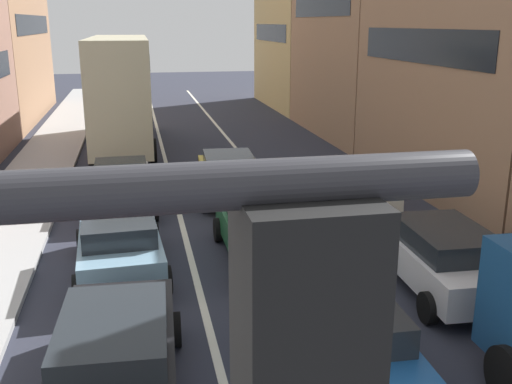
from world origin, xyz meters
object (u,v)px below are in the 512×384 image
object	(u,v)px
sedan_left_lane_fourth	(122,185)
sedan_left_lane_third	(119,241)
wagon_right_lane_far	(349,189)
wagon_left_lane_second	(116,355)
sedan_right_lane_behind_truck	(441,255)
hatchback_centre_lane_third	(263,229)
bus_mid_queue_primary	(121,88)
sedan_centre_lane_second	(337,332)
coupe_centre_lane_fourth	(229,175)

from	to	relation	value
sedan_left_lane_fourth	sedan_left_lane_third	bearing A→B (deg)	179.35
wagon_right_lane_far	wagon_left_lane_second	bearing A→B (deg)	143.19
wagon_left_lane_second	sedan_left_lane_third	xyz separation A→B (m)	(-0.02, 5.04, 0.00)
sedan_left_lane_third	wagon_right_lane_far	xyz separation A→B (m)	(6.81, 3.18, 0.00)
wagon_left_lane_second	sedan_right_lane_behind_truck	world-z (taller)	same
hatchback_centre_lane_third	bus_mid_queue_primary	distance (m)	15.18
bus_mid_queue_primary	sedan_centre_lane_second	bearing A→B (deg)	-169.11
hatchback_centre_lane_third	sedan_centre_lane_second	bearing A→B (deg)	-178.29
wagon_right_lane_far	coupe_centre_lane_fourth	bearing A→B (deg)	56.01
wagon_left_lane_second	bus_mid_queue_primary	world-z (taller)	bus_mid_queue_primary
wagon_left_lane_second	sedan_left_lane_third	distance (m)	5.04
wagon_left_lane_second	coupe_centre_lane_fourth	xyz separation A→B (m)	(3.47, 10.69, 0.00)
coupe_centre_lane_fourth	sedan_left_lane_third	bearing A→B (deg)	151.36
sedan_centre_lane_second	coupe_centre_lane_fourth	xyz separation A→B (m)	(-0.09, 10.70, 0.00)
coupe_centre_lane_fourth	sedan_right_lane_behind_truck	size ratio (longest dim) A/B	1.01
sedan_left_lane_fourth	wagon_right_lane_far	xyz separation A→B (m)	(6.81, -1.89, 0.00)
sedan_right_lane_behind_truck	wagon_right_lane_far	bearing A→B (deg)	3.33
sedan_left_lane_third	sedan_left_lane_fourth	distance (m)	5.06
wagon_left_lane_second	bus_mid_queue_primary	size ratio (longest dim) A/B	0.42
wagon_left_lane_second	wagon_right_lane_far	size ratio (longest dim) A/B	1.00
sedan_centre_lane_second	bus_mid_queue_primary	size ratio (longest dim) A/B	0.41
hatchback_centre_lane_third	wagon_right_lane_far	world-z (taller)	same
wagon_left_lane_second	wagon_right_lane_far	xyz separation A→B (m)	(6.78, 8.21, 0.00)
wagon_left_lane_second	sedan_left_lane_fourth	xyz separation A→B (m)	(-0.03, 10.10, 0.00)
sedan_left_lane_fourth	bus_mid_queue_primary	distance (m)	9.90
wagon_left_lane_second	sedan_left_lane_third	bearing A→B (deg)	3.04
hatchback_centre_lane_third	sedan_left_lane_third	distance (m)	3.47
wagon_left_lane_second	bus_mid_queue_primary	xyz separation A→B (m)	(-0.06, 19.78, 2.03)
sedan_centre_lane_second	sedan_right_lane_behind_truck	xyz separation A→B (m)	(3.34, 2.73, 0.00)
wagon_left_lane_second	wagon_right_lane_far	distance (m)	10.65
sedan_left_lane_fourth	bus_mid_queue_primary	size ratio (longest dim) A/B	0.41
sedan_left_lane_third	sedan_left_lane_fourth	size ratio (longest dim) A/B	1.01
sedan_left_lane_fourth	wagon_left_lane_second	bearing A→B (deg)	179.46
hatchback_centre_lane_third	coupe_centre_lane_fourth	distance (m)	5.53
sedan_centre_lane_second	wagon_right_lane_far	distance (m)	8.83
sedan_left_lane_third	coupe_centre_lane_fourth	size ratio (longest dim) A/B	1.00
sedan_centre_lane_second	hatchback_centre_lane_third	xyz separation A→B (m)	(-0.12, 5.17, 0.00)
sedan_right_lane_behind_truck	wagon_right_lane_far	xyz separation A→B (m)	(-0.12, 5.50, 0.00)
sedan_right_lane_behind_truck	wagon_right_lane_far	distance (m)	5.50
sedan_centre_lane_second	wagon_right_lane_far	bearing A→B (deg)	-19.94
wagon_right_lane_far	sedan_centre_lane_second	bearing A→B (deg)	161.35
wagon_left_lane_second	sedan_right_lane_behind_truck	distance (m)	7.41
hatchback_centre_lane_third	sedan_left_lane_third	bearing A→B (deg)	92.42
coupe_centre_lane_fourth	bus_mid_queue_primary	size ratio (longest dim) A/B	0.42
sedan_centre_lane_second	sedan_right_lane_behind_truck	world-z (taller)	same
sedan_centre_lane_second	wagon_right_lane_far	xyz separation A→B (m)	(3.22, 8.22, 0.00)
coupe_centre_lane_fourth	sedan_left_lane_fourth	bearing A→B (deg)	102.58
sedan_centre_lane_second	hatchback_centre_lane_third	world-z (taller)	same
sedan_left_lane_third	sedan_right_lane_behind_truck	bearing A→B (deg)	-111.35
wagon_left_lane_second	bus_mid_queue_primary	bearing A→B (deg)	2.93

